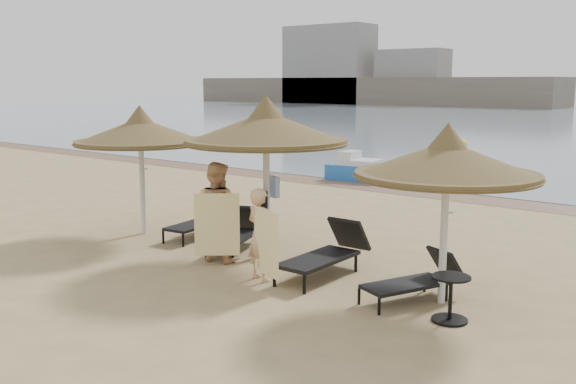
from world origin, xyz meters
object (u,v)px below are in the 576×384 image
at_px(lounger_far_left, 203,220).
at_px(person_left, 216,204).
at_px(pedal_boat, 359,169).
at_px(lounger_near_right, 328,252).
at_px(palapa_left, 140,132).
at_px(side_table, 450,300).
at_px(palapa_center, 266,129).
at_px(palapa_right, 447,161).
at_px(lounger_near_left, 239,231).
at_px(person_right, 260,227).
at_px(lounger_far_right, 418,279).

xyz_separation_m(lounger_far_left, person_left, (1.64, -1.22, 0.74)).
height_order(lounger_far_left, pedal_boat, pedal_boat).
relative_size(lounger_near_right, pedal_boat, 0.93).
relative_size(lounger_far_left, person_left, 0.85).
bearing_deg(palapa_left, lounger_near_right, -0.27).
height_order(side_table, person_left, person_left).
height_order(palapa_center, lounger_near_right, palapa_center).
height_order(palapa_right, lounger_far_left, palapa_right).
distance_m(lounger_near_right, person_left, 2.39).
bearing_deg(lounger_near_left, person_right, -57.63).
xyz_separation_m(palapa_right, person_left, (-4.46, -0.41, -1.12)).
bearing_deg(palapa_right, palapa_center, 173.85).
relative_size(palapa_left, lounger_near_right, 1.40).
height_order(lounger_far_left, side_table, lounger_far_left).
bearing_deg(pedal_boat, palapa_right, -58.42).
xyz_separation_m(lounger_far_right, person_left, (-4.12, -0.29, 0.76)).
xyz_separation_m(palapa_center, lounger_far_right, (3.56, -0.55, -2.17)).
bearing_deg(palapa_left, side_table, -5.99).
bearing_deg(person_left, lounger_far_left, -48.27).
bearing_deg(side_table, palapa_left, 174.01).
bearing_deg(palapa_left, lounger_near_left, 7.13).
xyz_separation_m(side_table, pedal_boat, (-8.21, 10.76, 0.05)).
bearing_deg(lounger_near_right, palapa_left, 179.70).
height_order(side_table, person_right, person_right).
bearing_deg(side_table, person_left, 177.00).
xyz_separation_m(lounger_near_right, side_table, (2.68, -0.79, -0.10)).
bearing_deg(palapa_center, palapa_right, -6.15).
bearing_deg(person_right, palapa_left, -0.27).
bearing_deg(lounger_far_left, palapa_right, -14.05).
bearing_deg(lounger_near_right, palapa_center, 169.77).
height_order(lounger_far_left, lounger_near_right, lounger_near_right).
relative_size(lounger_near_left, lounger_near_right, 0.92).
bearing_deg(person_left, lounger_near_left, -87.19).
distance_m(palapa_center, person_left, 1.73).
bearing_deg(palapa_center, person_left, -123.56).
height_order(lounger_far_right, side_table, lounger_far_right).
relative_size(lounger_far_right, side_table, 2.69).
bearing_deg(palapa_right, person_left, -174.71).
relative_size(person_left, pedal_boat, 0.99).
bearing_deg(palapa_center, lounger_far_left, 170.04).
relative_size(palapa_right, person_left, 1.27).
bearing_deg(pedal_boat, palapa_left, -93.44).
relative_size(side_table, person_left, 0.30).
distance_m(palapa_left, palapa_right, 7.32).
xyz_separation_m(person_left, person_right, (1.48, -0.45, -0.17)).
bearing_deg(lounger_near_left, side_table, -32.11).
bearing_deg(side_table, lounger_far_left, 167.29).
bearing_deg(person_left, pedal_boat, -84.19).
bearing_deg(person_right, lounger_near_right, -114.04).
bearing_deg(person_right, pedal_boat, -53.56).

